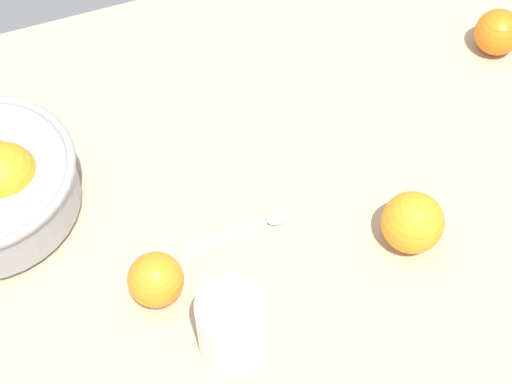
{
  "coord_description": "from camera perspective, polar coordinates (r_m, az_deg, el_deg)",
  "views": [
    {
      "loc": [
        -16.62,
        -51.93,
        82.55
      ],
      "look_at": [
        3.72,
        0.76,
        4.38
      ],
      "focal_mm": 54.53,
      "sensor_mm": 36.0,
      "label": 1
    }
  ],
  "objects": [
    {
      "name": "loose_orange_0",
      "position": [
        0.96,
        11.41,
        -2.2
      ],
      "size": [
        7.72,
        7.72,
        7.72
      ],
      "primitive_type": "sphere",
      "color": "orange",
      "rests_on": "ground_plane"
    },
    {
      "name": "juice_glass",
      "position": [
        0.87,
        -1.76,
        -9.91
      ],
      "size": [
        7.83,
        7.83,
        9.35
      ],
      "color": "white",
      "rests_on": "ground_plane"
    },
    {
      "name": "loose_orange_2",
      "position": [
        0.92,
        -7.36,
        -6.4
      ],
      "size": [
        6.66,
        6.66,
        6.66
      ],
      "primitive_type": "sphere",
      "color": "orange",
      "rests_on": "ground_plane"
    },
    {
      "name": "ground_plane",
      "position": [
        1.0,
        -1.83,
        -2.92
      ],
      "size": [
        113.62,
        91.77,
        3.0
      ],
      "primitive_type": "cube",
      "color": "tan"
    },
    {
      "name": "loose_orange_4",
      "position": [
        1.22,
        17.33,
        11.13
      ],
      "size": [
        6.85,
        6.85,
        6.85
      ],
      "primitive_type": "sphere",
      "color": "orange",
      "rests_on": "ground_plane"
    },
    {
      "name": "spoon",
      "position": [
        0.98,
        -0.1,
        -2.46
      ],
      "size": [
        14.48,
        2.3,
        1.0
      ],
      "color": "silver",
      "rests_on": "ground_plane"
    }
  ]
}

